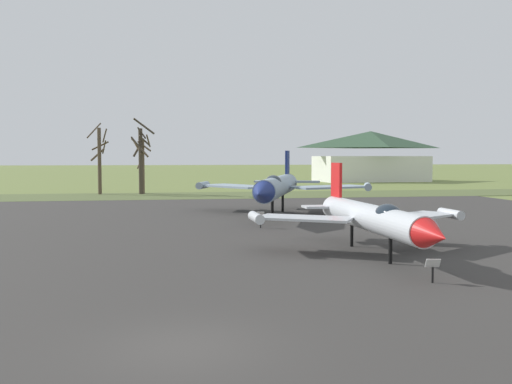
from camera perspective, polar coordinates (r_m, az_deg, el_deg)
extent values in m
plane|color=olive|center=(14.27, -7.30, -15.34)|extent=(600.00, 600.00, 0.00)
cube|color=#383533|center=(31.56, -8.52, -4.84)|extent=(71.33, 59.08, 0.05)
cube|color=#546135|center=(66.92, -9.02, -0.40)|extent=(131.33, 12.00, 0.06)
cylinder|color=#8EA3B2|center=(44.15, 2.21, 0.55)|extent=(6.07, 13.61, 1.60)
cone|color=navy|center=(36.10, 0.50, -0.12)|extent=(2.19, 2.79, 1.47)
cylinder|color=black|center=(51.33, 3.27, 0.97)|extent=(1.35, 1.20, 1.12)
ellipsoid|color=#19232D|center=(41.67, 1.76, 0.97)|extent=(1.13, 2.13, 1.06)
cube|color=#8EA3B2|center=(47.10, -2.09, 0.59)|extent=(5.93, 6.73, 0.15)
cube|color=#8EA3B2|center=(46.14, 7.36, 0.50)|extent=(6.73, 4.61, 0.15)
cylinder|color=#8EA3B2|center=(48.90, -5.34, 0.69)|extent=(1.41, 2.61, 0.60)
cylinder|color=#8EA3B2|center=(47.22, 11.14, 0.53)|extent=(1.41, 2.61, 0.60)
cube|color=navy|center=(50.36, 3.16, 2.99)|extent=(0.76, 1.71, 2.04)
cube|color=#8EA3B2|center=(50.48, 1.35, 1.06)|extent=(2.88, 2.24, 0.15)
cube|color=#8EA3B2|center=(50.11, 4.94, 1.03)|extent=(2.88, 2.24, 0.15)
cylinder|color=black|center=(41.25, 1.64, -1.82)|extent=(0.21, 0.21, 1.49)
cylinder|color=black|center=(47.27, 2.69, -1.13)|extent=(0.21, 0.21, 1.49)
cylinder|color=black|center=(36.44, 0.47, -3.11)|extent=(0.08, 0.08, 0.75)
cube|color=white|center=(36.38, 0.47, -2.26)|extent=(0.51, 0.35, 0.36)
cylinder|color=silver|center=(27.00, 11.32, -2.51)|extent=(1.42, 10.84, 1.25)
cone|color=red|center=(21.40, 17.48, -4.19)|extent=(1.17, 1.61, 1.15)
cylinder|color=black|center=(32.30, 7.61, -1.48)|extent=(0.88, 0.70, 0.87)
ellipsoid|color=#19232D|center=(25.04, 13.10, -2.22)|extent=(0.98, 1.84, 0.92)
cube|color=silver|center=(27.12, 4.89, -2.63)|extent=(4.86, 3.97, 0.12)
cube|color=silver|center=(29.13, 15.75, -2.32)|extent=(4.85, 4.06, 0.12)
cylinder|color=silver|center=(27.27, 0.02, -2.58)|extent=(0.50, 2.00, 0.47)
cylinder|color=silver|center=(30.74, 18.92, -2.08)|extent=(0.50, 2.00, 0.47)
cube|color=red|center=(31.48, 8.06, 1.22)|extent=(0.17, 1.46, 1.87)
cube|color=silver|center=(31.19, 6.25, -1.48)|extent=(1.62, 1.19, 0.12)
cube|color=silver|center=(31.86, 9.88, -1.41)|extent=(1.62, 1.19, 0.12)
cylinder|color=black|center=(24.99, 13.31, -5.82)|extent=(0.17, 0.17, 1.17)
cylinder|color=black|center=(29.36, 9.57, -4.38)|extent=(0.17, 0.17, 1.17)
cylinder|color=black|center=(21.76, 17.27, -8.01)|extent=(0.08, 0.08, 0.62)
cube|color=white|center=(21.67, 17.29, -6.81)|extent=(0.55, 0.34, 0.34)
cylinder|color=brown|center=(71.40, -15.41, 2.98)|extent=(0.44, 0.44, 8.08)
cylinder|color=brown|center=(72.27, -15.93, 5.95)|extent=(1.66, 1.55, 1.97)
cylinder|color=brown|center=(72.18, -15.59, 3.62)|extent=(1.73, 0.87, 1.61)
cylinder|color=brown|center=(71.66, -14.92, 5.48)|extent=(0.77, 1.44, 1.67)
cylinder|color=brown|center=(71.58, -14.97, 4.37)|extent=(0.66, 1.28, 1.64)
cylinder|color=brown|center=(72.40, -15.34, 4.49)|extent=(2.08, 0.22, 1.16)
cylinder|color=#42382D|center=(70.56, -11.48, 3.01)|extent=(0.50, 0.50, 8.02)
cylinder|color=#42382D|center=(69.91, -11.83, 4.73)|extent=(1.59, 1.00, 1.84)
cylinder|color=#42382D|center=(69.46, -11.16, 6.48)|extent=(2.55, 1.22, 1.92)
cylinder|color=#42382D|center=(70.15, -11.38, 5.82)|extent=(1.12, 0.58, 1.43)
cylinder|color=#42382D|center=(71.18, -11.68, 4.39)|extent=(1.51, 0.82, 2.32)
cylinder|color=#42382D|center=(69.99, -11.14, 5.10)|extent=(1.39, 1.17, 1.25)
cylinder|color=brown|center=(71.45, -11.30, 2.46)|extent=(0.50, 0.50, 6.63)
cylinder|color=brown|center=(70.95, -11.84, 4.46)|extent=(1.29, 1.47, 1.98)
cylinder|color=brown|center=(71.75, -11.55, 2.87)|extent=(0.81, 0.86, 1.45)
cylinder|color=brown|center=(70.68, -11.13, 4.52)|extent=(1.71, 0.77, 1.31)
cylinder|color=brown|center=(70.48, -11.56, 4.38)|extent=(2.20, 0.78, 2.41)
cylinder|color=brown|center=(71.27, -10.74, 5.06)|extent=(0.56, 1.65, 1.53)
cube|color=silver|center=(108.86, 11.38, 2.31)|extent=(20.11, 11.85, 4.69)
pyramid|color=#38563D|center=(108.89, 11.41, 5.18)|extent=(21.11, 12.44, 3.11)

